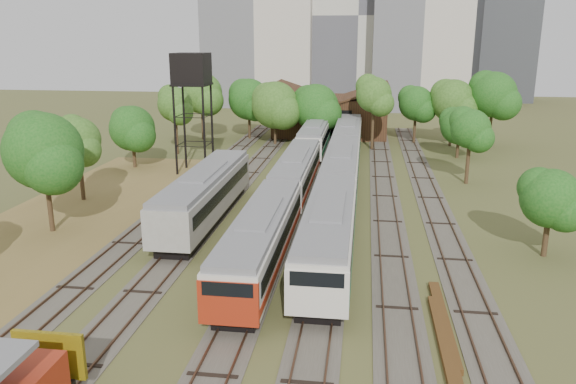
# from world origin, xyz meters

# --- Properties ---
(ground) EXTENTS (240.00, 240.00, 0.00)m
(ground) POSITION_xyz_m (0.00, 0.00, 0.00)
(ground) COLOR #475123
(ground) RESTS_ON ground
(dry_grass_patch) EXTENTS (14.00, 60.00, 0.04)m
(dry_grass_patch) POSITION_xyz_m (-18.00, 8.00, 0.02)
(dry_grass_patch) COLOR brown
(dry_grass_patch) RESTS_ON ground
(tracks) EXTENTS (24.60, 80.00, 0.19)m
(tracks) POSITION_xyz_m (-0.67, 25.00, 0.04)
(tracks) COLOR #4C473D
(tracks) RESTS_ON ground
(railcar_red_set) EXTENTS (2.91, 34.57, 3.60)m
(railcar_red_set) POSITION_xyz_m (-2.00, 16.07, 1.90)
(railcar_red_set) COLOR black
(railcar_red_set) RESTS_ON ground
(railcar_green_set) EXTENTS (3.11, 52.08, 3.85)m
(railcar_green_set) POSITION_xyz_m (2.00, 26.09, 2.03)
(railcar_green_set) COLOR black
(railcar_green_set) RESTS_ON ground
(railcar_rear) EXTENTS (2.97, 16.08, 3.68)m
(railcar_rear) POSITION_xyz_m (-2.00, 43.33, 1.94)
(railcar_rear) COLOR black
(railcar_rear) RESTS_ON ground
(old_grey_coach) EXTENTS (3.13, 18.00, 3.88)m
(old_grey_coach) POSITION_xyz_m (-8.00, 16.24, 2.12)
(old_grey_coach) COLOR black
(old_grey_coach) RESTS_ON ground
(water_tower) EXTENTS (3.57, 3.57, 12.31)m
(water_tower) POSITION_xyz_m (-13.68, 32.13, 10.39)
(water_tower) COLOR black
(water_tower) RESTS_ON ground
(rail_pile_near) EXTENTS (0.62, 9.25, 0.31)m
(rail_pile_near) POSITION_xyz_m (8.00, -0.28, 0.15)
(rail_pile_near) COLOR brown
(rail_pile_near) RESTS_ON ground
(rail_pile_far) EXTENTS (0.56, 8.91, 0.29)m
(rail_pile_far) POSITION_xyz_m (8.20, 1.83, 0.14)
(rail_pile_far) COLOR brown
(rail_pile_far) RESTS_ON ground
(maintenance_shed) EXTENTS (16.45, 11.55, 7.58)m
(maintenance_shed) POSITION_xyz_m (-1.00, 57.98, 2.91)
(maintenance_shed) COLOR #372114
(maintenance_shed) RESTS_ON ground
(tree_band_left) EXTENTS (7.57, 53.40, 8.77)m
(tree_band_left) POSITION_xyz_m (-19.44, 18.08, 5.37)
(tree_band_left) COLOR #382616
(tree_band_left) RESTS_ON ground
(tree_band_far) EXTENTS (44.17, 10.66, 9.71)m
(tree_band_far) POSITION_xyz_m (-0.03, 50.53, 5.80)
(tree_band_far) COLOR #382616
(tree_band_far) RESTS_ON ground
(tree_band_right) EXTENTS (5.64, 35.39, 7.27)m
(tree_band_right) POSITION_xyz_m (14.96, 31.14, 4.27)
(tree_band_right) COLOR #382616
(tree_band_right) RESTS_ON ground
(tower_left) EXTENTS (22.00, 16.00, 42.00)m
(tower_left) POSITION_xyz_m (-18.00, 95.00, 21.00)
(tower_left) COLOR beige
(tower_left) RESTS_ON ground
(tower_centre) EXTENTS (20.00, 18.00, 36.00)m
(tower_centre) POSITION_xyz_m (2.00, 100.00, 18.00)
(tower_centre) COLOR beige
(tower_centre) RESTS_ON ground
(tower_far_right) EXTENTS (12.00, 12.00, 28.00)m
(tower_far_right) POSITION_xyz_m (34.00, 110.00, 14.00)
(tower_far_right) COLOR #383A3F
(tower_far_right) RESTS_ON ground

